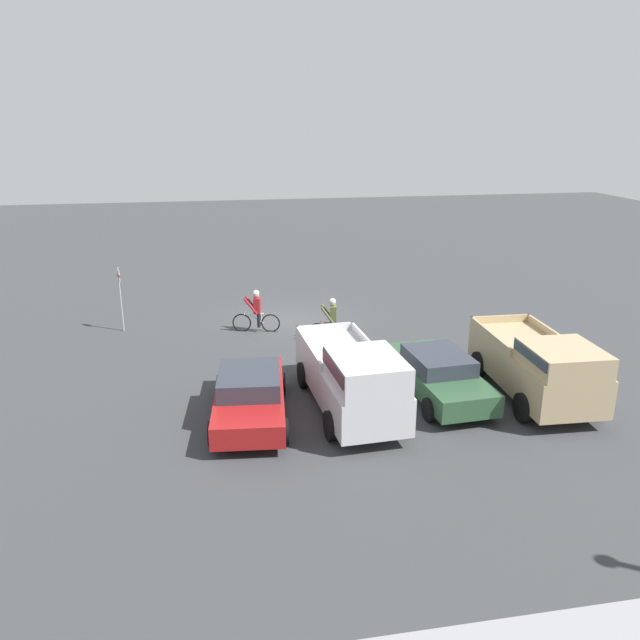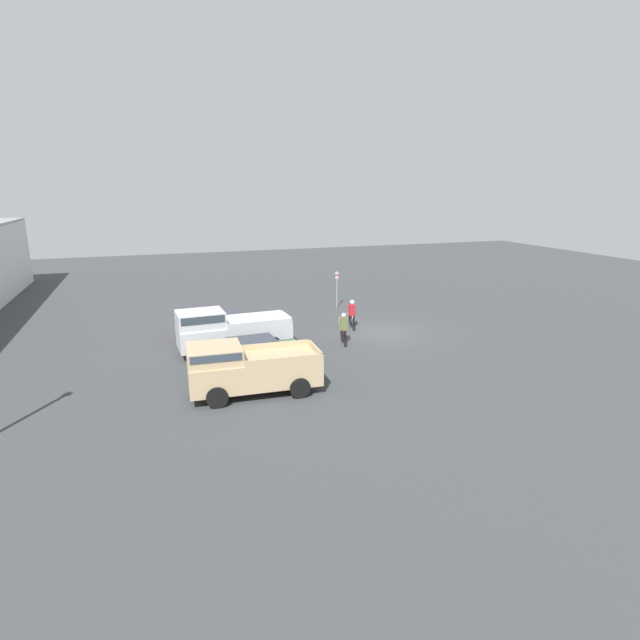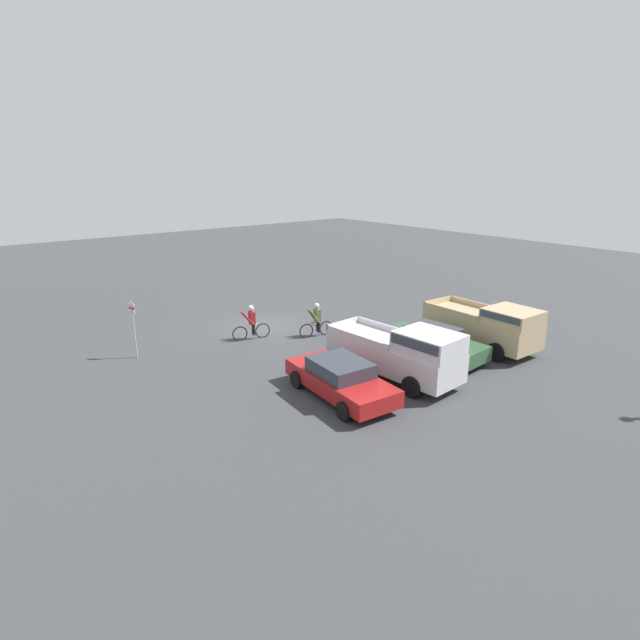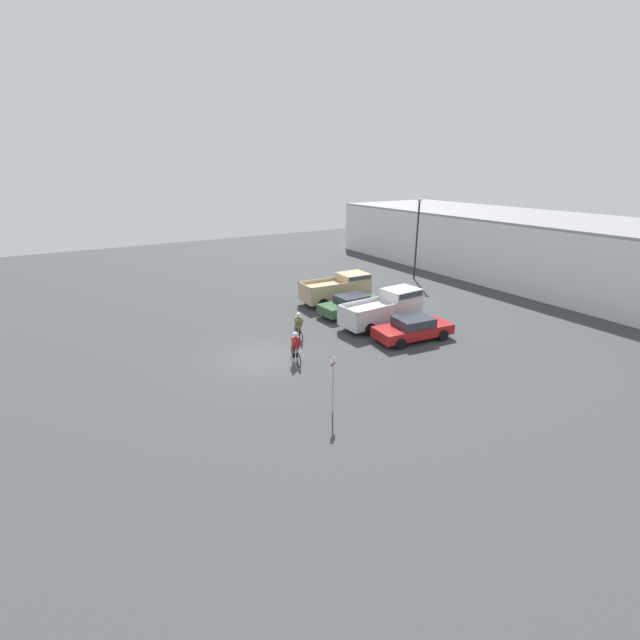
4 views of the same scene
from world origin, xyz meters
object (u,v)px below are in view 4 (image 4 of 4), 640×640
(cyclist_1, at_px, (298,326))
(lamppost, at_px, (417,233))
(pickup_truck_0, at_px, (339,288))
(pickup_truck_1, at_px, (386,308))
(sedan_1, at_px, (413,328))
(sedan_0, at_px, (352,304))
(cyclist_0, at_px, (296,347))
(fire_lane_sign, at_px, (333,380))

(cyclist_1, xyz_separation_m, lamppost, (-7.45, 15.88, 3.29))
(pickup_truck_0, xyz_separation_m, cyclist_1, (4.92, -6.07, -0.27))
(pickup_truck_1, relative_size, sedan_1, 1.17)
(pickup_truck_0, distance_m, lamppost, 10.57)
(sedan_0, bearing_deg, cyclist_0, -55.00)
(cyclist_0, relative_size, lamppost, 0.26)
(sedan_1, distance_m, cyclist_1, 6.70)
(lamppost, bearing_deg, cyclist_0, -59.90)
(cyclist_0, bearing_deg, cyclist_1, 149.32)
(sedan_1, distance_m, cyclist_0, 7.36)
(fire_lane_sign, bearing_deg, sedan_1, 117.53)
(pickup_truck_0, relative_size, sedan_0, 1.10)
(cyclist_0, height_order, cyclist_1, cyclist_0)
(sedan_1, relative_size, cyclist_1, 2.76)
(pickup_truck_0, relative_size, lamppost, 0.74)
(lamppost, bearing_deg, pickup_truck_1, -50.61)
(cyclist_0, xyz_separation_m, lamppost, (-10.13, 17.47, 3.27))
(lamppost, bearing_deg, cyclist_1, -64.87)
(pickup_truck_1, xyz_separation_m, sedan_1, (2.82, -0.30, -0.43))
(cyclist_0, bearing_deg, sedan_0, 125.00)
(sedan_0, height_order, fire_lane_sign, fire_lane_sign)
(pickup_truck_0, distance_m, sedan_0, 2.92)
(pickup_truck_0, xyz_separation_m, lamppost, (-2.53, 9.81, 3.02))
(pickup_truck_1, bearing_deg, pickup_truck_0, 179.56)
(cyclist_1, relative_size, lamppost, 0.25)
(pickup_truck_0, distance_m, cyclist_1, 7.82)
(pickup_truck_1, distance_m, fire_lane_sign, 11.22)
(sedan_1, height_order, lamppost, lamppost)
(cyclist_0, relative_size, cyclist_1, 1.05)
(sedan_0, bearing_deg, fire_lane_sign, -38.40)
(pickup_truck_1, bearing_deg, lamppost, 129.39)
(sedan_1, xyz_separation_m, cyclist_1, (-3.47, -5.73, 0.14))
(pickup_truck_1, xyz_separation_m, fire_lane_sign, (7.17, -8.62, 0.40))
(sedan_0, bearing_deg, lamppost, 116.64)
(cyclist_1, distance_m, fire_lane_sign, 8.26)
(sedan_0, distance_m, pickup_truck_1, 2.90)
(pickup_truck_0, xyz_separation_m, fire_lane_sign, (12.73, -8.67, 0.43))
(pickup_truck_0, bearing_deg, lamppost, 104.45)
(sedan_0, distance_m, sedan_1, 5.62)
(pickup_truck_0, height_order, sedan_1, pickup_truck_0)
(cyclist_0, height_order, fire_lane_sign, fire_lane_sign)
(sedan_1, bearing_deg, lamppost, 137.08)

